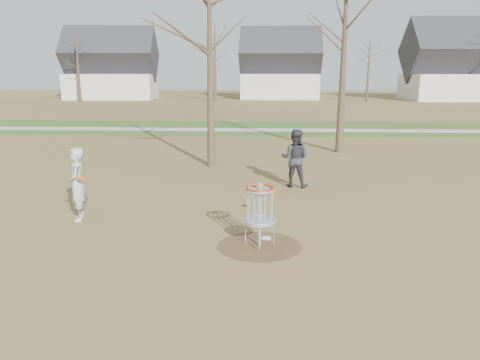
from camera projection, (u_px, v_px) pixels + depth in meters
The scene contains 11 objects.
ground at pixel (260, 246), 10.02m from camera, with size 160.00×160.00×0.00m, color brown.
green_band at pixel (264, 128), 30.43m from camera, with size 160.00×8.00×0.01m, color #2D5119.
footpath at pixel (264, 130), 29.45m from camera, with size 160.00×1.50×0.01m, color #9E9E99.
dirt_circle at pixel (260, 246), 10.01m from camera, with size 1.80×1.80×0.01m, color #47331E.
player_standing at pixel (77, 184), 11.58m from camera, with size 0.67×0.44×1.84m, color #B2B2B2.
player_throwing at pixel (295, 158), 14.96m from camera, with size 0.91×0.71×1.86m, color #2E2E32.
disc_grounded at pixel (266, 238), 10.44m from camera, with size 0.22×0.22×0.02m, color white.
discs_in_play at pixel (182, 185), 11.36m from camera, with size 4.78×0.63×0.42m.
disc_golf_basket at pixel (260, 205), 9.81m from camera, with size 0.64×0.64×1.35m.
bare_trees at pixel (284, 52), 43.48m from camera, with size 52.62×44.98×9.00m.
houses_row at pixel (299, 71), 60.07m from camera, with size 56.51×10.01×7.26m.
Camera 1 is at (0.09, -9.43, 3.68)m, focal length 35.00 mm.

